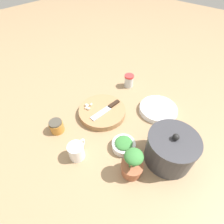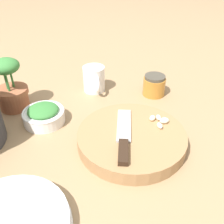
# 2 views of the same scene
# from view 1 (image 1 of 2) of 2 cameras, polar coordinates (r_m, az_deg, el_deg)

# --- Properties ---
(ground_plane) EXTENTS (5.00, 5.00, 0.00)m
(ground_plane) POSITION_cam_1_polar(r_m,az_deg,el_deg) (0.97, 0.90, -3.95)
(ground_plane) COLOR #997A56
(cutting_board) EXTENTS (0.27, 0.27, 0.04)m
(cutting_board) POSITION_cam_1_polar(r_m,az_deg,el_deg) (1.01, -3.20, 0.15)
(cutting_board) COLOR #9E754C
(cutting_board) RESTS_ON ground_plane
(chef_knife) EXTENTS (0.21, 0.04, 0.01)m
(chef_knife) POSITION_cam_1_polar(r_m,az_deg,el_deg) (1.00, -1.50, 1.13)
(chef_knife) COLOR black
(chef_knife) RESTS_ON cutting_board
(garlic_cloves) EXTENTS (0.06, 0.05, 0.01)m
(garlic_cloves) POSITION_cam_1_polar(r_m,az_deg,el_deg) (1.02, -7.87, 1.89)
(garlic_cloves) COLOR #EFE3C1
(garlic_cloves) RESTS_ON cutting_board
(herb_bowl) EXTENTS (0.12, 0.12, 0.05)m
(herb_bowl) POSITION_cam_1_polar(r_m,az_deg,el_deg) (0.86, 3.83, -10.55)
(herb_bowl) COLOR white
(herb_bowl) RESTS_ON ground_plane
(spice_jar) EXTENTS (0.06, 0.06, 0.09)m
(spice_jar) POSITION_cam_1_polar(r_m,az_deg,el_deg) (1.20, 5.54, 10.14)
(spice_jar) COLOR silver
(spice_jar) RESTS_ON ground_plane
(coffee_mug) EXTENTS (0.10, 0.07, 0.08)m
(coffee_mug) POSITION_cam_1_polar(r_m,az_deg,el_deg) (0.84, -11.61, -12.21)
(coffee_mug) COLOR white
(coffee_mug) RESTS_ON ground_plane
(plate_stack) EXTENTS (0.22, 0.22, 0.03)m
(plate_stack) POSITION_cam_1_polar(r_m,az_deg,el_deg) (1.06, 14.83, 0.86)
(plate_stack) COLOR white
(plate_stack) RESTS_ON ground_plane
(honey_jar) EXTENTS (0.07, 0.07, 0.07)m
(honey_jar) POSITION_cam_1_polar(r_m,az_deg,el_deg) (0.96, -17.64, -4.49)
(honey_jar) COLOR #BC7A2D
(honey_jar) RESTS_ON ground_plane
(stock_pot) EXTENTS (0.22, 0.22, 0.18)m
(stock_pot) POSITION_cam_1_polar(r_m,az_deg,el_deg) (0.83, 18.58, -11.38)
(stock_pot) COLOR #38383D
(stock_pot) RESTS_ON ground_plane
(potted_herb) EXTENTS (0.10, 0.10, 0.16)m
(potted_herb) POSITION_cam_1_polar(r_m,az_deg,el_deg) (0.77, 6.66, -16.79)
(potted_herb) COLOR #A35B3D
(potted_herb) RESTS_ON ground_plane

